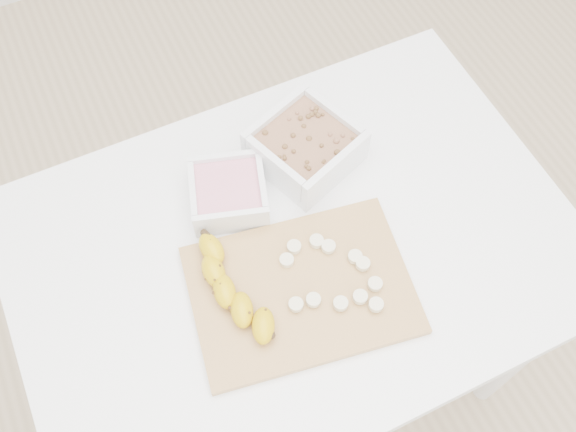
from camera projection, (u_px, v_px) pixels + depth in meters
name	position (u px, v px, depth m)	size (l,w,h in m)	color
ground	(293.00, 364.00, 1.80)	(3.50, 3.50, 0.00)	#C6AD89
table	(295.00, 268.00, 1.23)	(1.00, 0.70, 0.75)	white
bowl_yogurt	(229.00, 192.00, 1.16)	(0.17, 0.17, 0.06)	white
bowl_granola	(305.00, 146.00, 1.20)	(0.22, 0.22, 0.08)	white
cutting_board	(301.00, 290.00, 1.10)	(0.37, 0.27, 0.01)	tan
banana	(234.00, 291.00, 1.07)	(0.06, 0.22, 0.04)	#D1A708
banana_slices	(334.00, 275.00, 1.09)	(0.16, 0.18, 0.02)	beige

